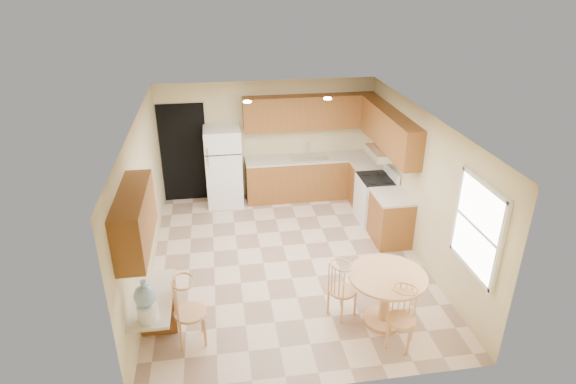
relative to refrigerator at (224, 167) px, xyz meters
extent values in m
plane|color=beige|center=(0.95, -2.40, -0.83)|extent=(5.50, 5.50, 0.00)
cube|color=white|center=(0.95, -2.40, 1.67)|extent=(4.50, 5.50, 0.02)
cube|color=beige|center=(0.95, 0.35, 0.42)|extent=(4.50, 0.02, 2.50)
cube|color=beige|center=(0.95, -5.15, 0.42)|extent=(4.50, 0.02, 2.50)
cube|color=beige|center=(-1.30, -2.40, 0.42)|extent=(0.02, 5.50, 2.50)
cube|color=beige|center=(3.20, -2.40, 0.42)|extent=(0.02, 5.50, 2.50)
cube|color=black|center=(-0.80, 0.34, 0.22)|extent=(0.90, 0.02, 2.10)
cube|color=brown|center=(1.83, 0.05, -0.39)|extent=(2.75, 0.60, 0.87)
cube|color=beige|center=(1.83, 0.05, 0.06)|extent=(2.75, 0.63, 0.04)
cube|color=brown|center=(2.90, -0.54, -0.39)|extent=(0.60, 0.59, 0.87)
cube|color=beige|center=(2.90, -0.54, 0.06)|extent=(0.63, 0.59, 0.04)
cube|color=brown|center=(2.90, -2.00, -0.39)|extent=(0.60, 0.80, 0.87)
cube|color=beige|center=(2.90, -2.00, 0.06)|extent=(0.63, 0.80, 0.04)
cube|color=brown|center=(1.83, 0.19, 1.02)|extent=(2.75, 0.33, 0.70)
cube|color=brown|center=(3.04, -1.19, 1.02)|extent=(0.33, 2.42, 0.70)
cube|color=brown|center=(-1.13, -4.00, 1.02)|extent=(0.33, 1.40, 0.70)
cube|color=silver|center=(1.80, 0.05, 0.09)|extent=(0.78, 0.44, 0.01)
cube|color=silver|center=(2.95, -1.22, 0.59)|extent=(0.50, 0.76, 0.14)
cube|color=brown|center=(-1.05, -3.72, -0.47)|extent=(0.48, 0.42, 0.72)
cube|color=beige|center=(-1.05, -4.10, -0.08)|extent=(0.50, 1.20, 0.04)
cube|color=white|center=(3.18, -4.25, 0.67)|extent=(0.05, 1.00, 1.20)
cube|color=white|center=(3.17, -4.25, 1.29)|extent=(0.05, 1.10, 0.06)
cube|color=white|center=(3.17, -4.25, 0.05)|extent=(0.05, 1.10, 0.06)
cube|color=white|center=(3.17, -4.78, 0.67)|extent=(0.05, 0.06, 1.28)
cube|color=white|center=(3.17, -3.72, 0.67)|extent=(0.05, 0.06, 1.28)
cylinder|color=white|center=(0.45, -1.20, 1.66)|extent=(0.14, 0.14, 0.02)
cylinder|color=white|center=(1.85, -1.20, 1.66)|extent=(0.14, 0.14, 0.02)
cube|color=white|center=(0.00, 0.00, 0.00)|extent=(0.73, 0.68, 1.65)
cube|color=black|center=(0.00, -0.34, 0.39)|extent=(0.71, 0.01, 0.02)
cube|color=silver|center=(-0.30, -0.35, 0.29)|extent=(0.03, 0.03, 0.18)
cube|color=silver|center=(-0.30, -0.35, 0.49)|extent=(0.03, 0.03, 0.14)
cube|color=white|center=(2.87, -1.22, -0.38)|extent=(0.65, 0.76, 0.90)
cube|color=black|center=(2.87, -1.22, 0.08)|extent=(0.64, 0.75, 0.02)
cube|color=white|center=(3.15, -1.22, 0.17)|extent=(0.06, 0.76, 0.18)
cylinder|color=tan|center=(2.06, -4.13, -0.80)|extent=(0.58, 0.58, 0.06)
cylinder|color=tan|center=(2.06, -4.13, -0.44)|extent=(0.14, 0.14, 0.71)
cylinder|color=tan|center=(2.06, -4.13, -0.06)|extent=(1.07, 1.07, 0.04)
cylinder|color=tan|center=(1.51, -3.88, -0.42)|extent=(0.38, 0.38, 0.04)
cylinder|color=tan|center=(1.38, -3.74, -0.62)|extent=(0.03, 0.03, 0.41)
cylinder|color=tan|center=(1.65, -3.74, -0.62)|extent=(0.03, 0.03, 0.41)
cylinder|color=tan|center=(1.38, -4.02, -0.62)|extent=(0.03, 0.03, 0.41)
cylinder|color=tan|center=(1.65, -4.02, -0.62)|extent=(0.03, 0.03, 0.41)
cylinder|color=tan|center=(2.11, -4.60, -0.42)|extent=(0.38, 0.38, 0.04)
cylinder|color=tan|center=(1.97, -4.46, -0.62)|extent=(0.03, 0.03, 0.41)
cylinder|color=tan|center=(2.25, -4.46, -0.62)|extent=(0.03, 0.03, 0.41)
cylinder|color=tan|center=(1.97, -4.74, -0.62)|extent=(0.03, 0.03, 0.41)
cylinder|color=tan|center=(2.25, -4.74, -0.62)|extent=(0.03, 0.03, 0.41)
cylinder|color=tan|center=(-0.60, -4.10, -0.37)|extent=(0.43, 0.43, 0.04)
cylinder|color=tan|center=(-0.75, -3.94, -0.60)|extent=(0.04, 0.04, 0.46)
cylinder|color=tan|center=(-0.45, -3.94, -0.60)|extent=(0.04, 0.04, 0.46)
cylinder|color=tan|center=(-0.75, -4.25, -0.60)|extent=(0.04, 0.04, 0.46)
cylinder|color=tan|center=(-0.45, -4.25, -0.60)|extent=(0.04, 0.04, 0.46)
cylinder|color=white|center=(-1.05, -4.52, 0.05)|extent=(0.25, 0.25, 0.21)
sphere|color=#8AB0D5|center=(-1.05, -4.52, 0.29)|extent=(0.27, 0.27, 0.27)
cylinder|color=#8AB0D5|center=(-1.05, -4.52, 0.46)|extent=(0.07, 0.07, 0.08)
camera|label=1|loc=(-0.11, -9.25, 3.76)|focal=30.00mm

